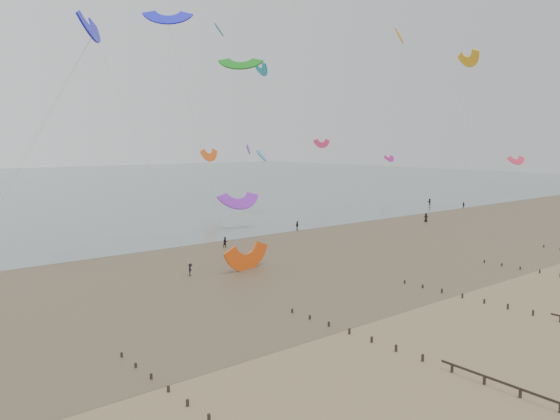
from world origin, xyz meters
The scene contains 5 objects.
ground centered at (0.00, 0.00, 0.00)m, with size 500.00×500.00×0.00m, color brown.
sea_and_shore centered at (-4.08, 34.40, 0.01)m, with size 500.00×665.00×0.03m.
kitesurfers centered at (29.86, 47.41, 0.88)m, with size 114.51×28.75×1.89m.
grounded_kite centered at (-6.42, 30.18, 0.00)m, with size 7.00×3.66×5.33m, color #E74E0E, non-canonical shape.
kites_airborne centered at (-9.74, 88.00, 23.93)m, with size 242.48×93.41×44.08m.
Camera 1 is at (-48.65, -28.46, 17.20)m, focal length 35.00 mm.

